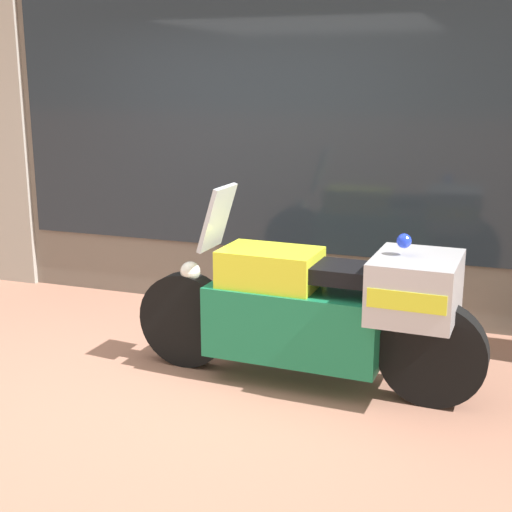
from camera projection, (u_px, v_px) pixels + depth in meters
ground_plane at (163, 387)px, 4.71m from camera, size 60.00×60.00×0.00m
shop_building at (220, 118)px, 6.26m from camera, size 6.32×0.55×3.26m
window_display at (301, 257)px, 6.34m from camera, size 5.02×0.30×1.79m
paramedic_motorcycle at (321, 308)px, 4.60m from camera, size 2.38×0.66×1.30m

